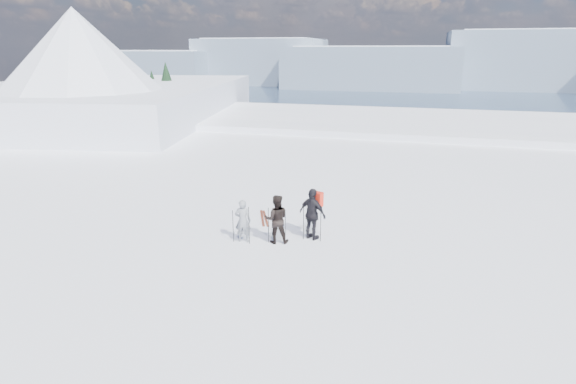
# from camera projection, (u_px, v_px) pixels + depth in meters

# --- Properties ---
(lake_basin) EXTENTS (820.00, 820.00, 71.62)m
(lake_basin) POSITION_uv_depth(u_px,v_px,m) (385.00, 194.00, 41.50)
(lake_basin) COLOR white
(lake_basin) RESTS_ON ground
(far_mountain_range) EXTENTS (770.00, 110.00, 53.00)m
(far_mountain_range) POSITION_uv_depth(u_px,v_px,m) (447.00, 64.00, 424.35)
(far_mountain_range) COLOR slate
(far_mountain_range) RESTS_ON ground
(near_ridge) EXTENTS (31.37, 35.68, 25.62)m
(near_ridge) POSITION_uv_depth(u_px,v_px,m) (127.00, 147.00, 46.69)
(near_ridge) COLOR white
(near_ridge) RESTS_ON ground
(skier_grey) EXTENTS (0.60, 0.45, 1.50)m
(skier_grey) POSITION_uv_depth(u_px,v_px,m) (243.00, 221.00, 15.14)
(skier_grey) COLOR gray
(skier_grey) RESTS_ON ground
(skier_dark) EXTENTS (0.96, 0.84, 1.69)m
(skier_dark) POSITION_uv_depth(u_px,v_px,m) (276.00, 219.00, 15.05)
(skier_dark) COLOR black
(skier_dark) RESTS_ON ground
(skier_pack) EXTENTS (1.15, 0.85, 1.82)m
(skier_pack) POSITION_uv_depth(u_px,v_px,m) (313.00, 214.00, 15.29)
(skier_pack) COLOR black
(skier_pack) RESTS_ON ground
(backpack) EXTENTS (0.44, 0.36, 0.50)m
(backpack) POSITION_uv_depth(u_px,v_px,m) (318.00, 180.00, 15.12)
(backpack) COLOR red
(backpack) RESTS_ON skier_pack
(ski_poles) EXTENTS (2.88, 0.86, 1.31)m
(ski_poles) POSITION_uv_depth(u_px,v_px,m) (277.00, 225.00, 15.13)
(ski_poles) COLOR black
(ski_poles) RESTS_ON ground
(skis_loose) EXTENTS (0.88, 1.61, 0.03)m
(skis_loose) POSITION_uv_depth(u_px,v_px,m) (264.00, 218.00, 17.43)
(skis_loose) COLOR black
(skis_loose) RESTS_ON ground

